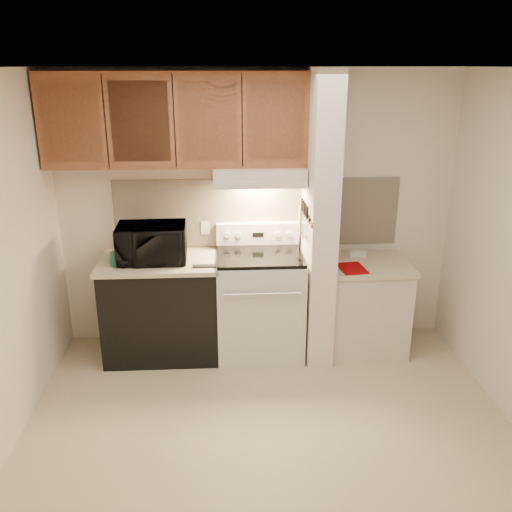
{
  "coord_description": "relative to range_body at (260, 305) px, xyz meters",
  "views": [
    {
      "loc": [
        -0.3,
        -3.31,
        2.52
      ],
      "look_at": [
        -0.06,
        0.75,
        1.07
      ],
      "focal_mm": 38.0,
      "sensor_mm": 36.0,
      "label": 1
    }
  ],
  "objects": [
    {
      "name": "knife_blade_c",
      "position": [
        0.38,
        -0.04,
        0.74
      ],
      "size": [
        0.01,
        0.04,
        0.2
      ],
      "primitive_type": "cube",
      "color": "silver",
      "rests_on": "knife_strip"
    },
    {
      "name": "cab_door_b",
      "position": [
        -0.96,
        0.01,
        1.62
      ],
      "size": [
        0.46,
        0.01,
        0.63
      ],
      "primitive_type": "cube",
      "color": "brown",
      "rests_on": "upper_cabinets"
    },
    {
      "name": "white_box",
      "position": [
        0.92,
        0.17,
        0.41
      ],
      "size": [
        0.16,
        0.13,
        0.04
      ],
      "primitive_type": "cube",
      "rotation": [
        0.0,
        0.0,
        -0.2
      ],
      "color": "white",
      "rests_on": "right_countertop"
    },
    {
      "name": "knife_strip",
      "position": [
        0.39,
        -0.06,
        0.86
      ],
      "size": [
        0.02,
        0.42,
        0.04
      ],
      "primitive_type": "cube",
      "color": "black",
      "rests_on": "partition_pillar"
    },
    {
      "name": "upper_cabinets",
      "position": [
        -0.69,
        0.17,
        1.62
      ],
      "size": [
        2.18,
        0.33,
        0.77
      ],
      "primitive_type": "cube",
      "color": "brown",
      "rests_on": "wall_back"
    },
    {
      "name": "oven_handle",
      "position": [
        0.0,
        -0.35,
        0.26
      ],
      "size": [
        0.65,
        0.02,
        0.02
      ],
      "primitive_type": "cylinder",
      "rotation": [
        0.0,
        1.57,
        0.0
      ],
      "color": "silver",
      "rests_on": "range_body"
    },
    {
      "name": "knife_handle_d",
      "position": [
        0.38,
        0.03,
        0.91
      ],
      "size": [
        0.02,
        0.02,
        0.1
      ],
      "primitive_type": "cylinder",
      "color": "black",
      "rests_on": "knife_strip"
    },
    {
      "name": "knife_blade_b",
      "position": [
        0.38,
        -0.13,
        0.75
      ],
      "size": [
        0.01,
        0.04,
        0.18
      ],
      "primitive_type": "cube",
      "color": "silver",
      "rests_on": "knife_strip"
    },
    {
      "name": "knife_handle_e",
      "position": [
        0.38,
        0.1,
        0.91
      ],
      "size": [
        0.02,
        0.02,
        0.1
      ],
      "primitive_type": "cylinder",
      "color": "black",
      "rests_on": "knife_strip"
    },
    {
      "name": "cab_gap_a",
      "position": [
        -1.23,
        0.01,
        1.62
      ],
      "size": [
        0.01,
        0.01,
        0.73
      ],
      "primitive_type": "cube",
      "color": "black",
      "rests_on": "upper_cabinets"
    },
    {
      "name": "oven_mitt",
      "position": [
        0.38,
        0.17,
        0.75
      ],
      "size": [
        0.03,
        0.1,
        0.25
      ],
      "primitive_type": "cube",
      "color": "slate",
      "rests_on": "partition_pillar"
    },
    {
      "name": "spoon_rest",
      "position": [
        -0.48,
        -0.19,
        0.46
      ],
      "size": [
        0.2,
        0.06,
        0.01
      ],
      "primitive_type": "cube",
      "rotation": [
        0.0,
        0.0,
        -0.0
      ],
      "color": "black",
      "rests_on": "left_countertop"
    },
    {
      "name": "oven_window",
      "position": [
        0.0,
        -0.32,
        0.04
      ],
      "size": [
        0.5,
        0.01,
        0.3
      ],
      "primitive_type": "cube",
      "color": "black",
      "rests_on": "range_body"
    },
    {
      "name": "cab_gap_b",
      "position": [
        -0.69,
        0.01,
        1.62
      ],
      "size": [
        0.01,
        0.01,
        0.73
      ],
      "primitive_type": "cube",
      "color": "black",
      "rests_on": "upper_cabinets"
    },
    {
      "name": "knife_blade_e",
      "position": [
        0.38,
        0.1,
        0.75
      ],
      "size": [
        0.01,
        0.04,
        0.18
      ],
      "primitive_type": "cube",
      "color": "silver",
      "rests_on": "knife_strip"
    },
    {
      "name": "range_body",
      "position": [
        0.0,
        0.0,
        0.0
      ],
      "size": [
        0.76,
        0.65,
        0.92
      ],
      "primitive_type": "cube",
      "color": "silver",
      "rests_on": "floor"
    },
    {
      "name": "knife_blade_d",
      "position": [
        0.38,
        0.03,
        0.76
      ],
      "size": [
        0.01,
        0.04,
        0.16
      ],
      "primitive_type": "cube",
      "color": "silver",
      "rests_on": "knife_strip"
    },
    {
      "name": "range_hood",
      "position": [
        0.0,
        0.12,
        1.17
      ],
      "size": [
        0.78,
        0.44,
        0.15
      ],
      "primitive_type": "cube",
      "color": "beige",
      "rests_on": "upper_cabinets"
    },
    {
      "name": "range_knob_left_outer",
      "position": [
        -0.28,
        0.24,
        0.59
      ],
      "size": [
        0.05,
        0.02,
        0.05
      ],
      "primitive_type": "cylinder",
      "rotation": [
        1.57,
        0.0,
        0.0
      ],
      "color": "silver",
      "rests_on": "range_backguard"
    },
    {
      "name": "range_knob_left_inner",
      "position": [
        -0.18,
        0.24,
        0.59
      ],
      "size": [
        0.05,
        0.02,
        0.05
      ],
      "primitive_type": "cylinder",
      "rotation": [
        1.57,
        0.0,
        0.0
      ],
      "color": "silver",
      "rests_on": "range_backguard"
    },
    {
      "name": "knife_blade_a",
      "position": [
        0.38,
        -0.21,
        0.76
      ],
      "size": [
        0.01,
        0.03,
        0.16
      ],
      "primitive_type": "cube",
      "color": "silver",
      "rests_on": "knife_strip"
    },
    {
      "name": "pillar_trim",
      "position": [
        0.39,
        -0.01,
        0.84
      ],
      "size": [
        0.01,
        0.7,
        0.04
      ],
      "primitive_type": "cube",
      "color": "brown",
      "rests_on": "partition_pillar"
    },
    {
      "name": "left_countertop",
      "position": [
        -0.88,
        0.01,
        0.43
      ],
      "size": [
        1.04,
        0.67,
        0.04
      ],
      "primitive_type": "cube",
      "color": "beige",
      "rests_on": "dishwasher_front"
    },
    {
      "name": "right_countertop",
      "position": [
        0.97,
        -0.01,
        0.37
      ],
      "size": [
        0.74,
        0.64,
        0.04
      ],
      "primitive_type": "cube",
      "color": "beige",
      "rests_on": "right_cab_base"
    },
    {
      "name": "knife_handle_c",
      "position": [
        0.38,
        -0.06,
        0.91
      ],
      "size": [
        0.02,
        0.02,
        0.1
      ],
      "primitive_type": "cylinder",
      "color": "black",
      "rests_on": "knife_strip"
    },
    {
      "name": "hood_lip",
      "position": [
        0.0,
        -0.08,
        1.12
      ],
      "size": [
        0.78,
        0.04,
        0.06
      ],
      "primitive_type": "cube",
      "color": "beige",
      "rests_on": "range_hood"
    },
    {
      "name": "right_cab_base",
      "position": [
        0.97,
        -0.01,
        -0.06
      ],
      "size": [
        0.7,
        0.6,
        0.81
      ],
      "primitive_type": "cube",
      "color": "beige",
      "rests_on": "floor"
    },
    {
      "name": "cab_gap_c",
      "position": [
        -0.14,
        0.01,
        1.62
      ],
      "size": [
        0.01,
        0.01,
        0.73
      ],
      "primitive_type": "cube",
      "color": "black",
      "rests_on": "upper_cabinets"
    },
    {
      "name": "microwave",
      "position": [
        -0.93,
        -0.01,
        0.61
      ],
      "size": [
        0.6,
        0.41,
        0.32
      ],
      "primitive_type": "imported",
      "rotation": [
        0.0,
        0.0,
        0.04
      ],
      "color": "black",
      "rests_on": "left_countertop"
    },
    {
      "name": "cab_door_a",
      "position": [
        -1.51,
        0.01,
        1.62
      ],
      "size": [
        0.46,
        0.01,
        0.63
      ],
      "primitive_type": "cube",
      "color": "brown",
      "rests_on": "upper_cabinets"
    },
    {
      "name": "range_display",
      "position": [
        0.0,
        0.24,
        0.59
      ],
      "size": [
        0.1,
        0.01,
        0.04
      ],
      "primitive_type": "cube",
      "color": "black",
      "rests_on": "range_backguard"
    },
    {
      "name": "floor",
      "position": [
        0.0,
        -1.16,
        -0.46
      ],
      "size": [
        3.6,
        3.6,
        0.0
      ],
      "primitive_type": "plane",
      "color": "beige",
      "rests_on": "ground"
    },
    {
      "name": "partition_pillar",
      "position": [
        0.51,
        -0.01,
        0.79
      ],
      "size": [
        0.22,
        0.7,
        2.5
      ],
      "primitive_type": "cube",
      "color": "white",
      "rests_on": "floor"
    },
    {
      "name": "wall_back",
      "position": [
        0.0,
        0.34,
        0.79
      ],
      "size": [
        3.6,
        2.5,
        0.02
      ],
      "primitive_type": "cube",
      "rotation": [
        1.57,
        0.0,
        0.0
      ],
      "color": "silver",
      "rests_on": "floor"
    },
    {
      "name": "knife_handle_a",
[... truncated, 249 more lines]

